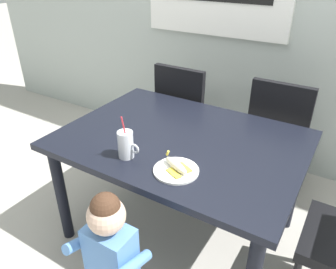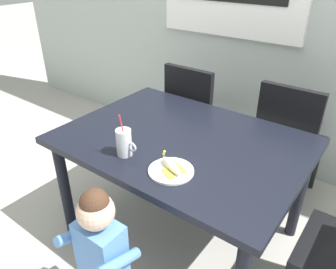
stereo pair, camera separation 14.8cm
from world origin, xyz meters
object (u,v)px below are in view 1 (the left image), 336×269
object	(u,v)px
milk_cup	(126,146)
peeled_banana	(176,166)
dining_chair_right	(279,132)
dining_chair_left	(185,113)
toddler_standing	(110,249)
snack_plate	(176,170)
dining_table	(181,150)

from	to	relation	value
milk_cup	peeled_banana	bearing A→B (deg)	5.03
dining_chair_right	peeled_banana	xyz separation A→B (m)	(-0.26, -1.08, 0.24)
dining_chair_left	toddler_standing	size ratio (longest dim) A/B	1.15
milk_cup	snack_plate	xyz separation A→B (m)	(0.30, 0.02, -0.06)
toddler_standing	peeled_banana	bearing A→B (deg)	75.38
toddler_standing	milk_cup	distance (m)	0.52
dining_chair_right	milk_cup	size ratio (longest dim) A/B	3.82
snack_plate	dining_table	bearing A→B (deg)	115.17
dining_chair_left	snack_plate	distance (m)	1.15
snack_plate	peeled_banana	xyz separation A→B (m)	(-0.00, 0.00, 0.03)
milk_cup	toddler_standing	bearing A→B (deg)	-64.20
dining_chair_right	toddler_standing	bearing A→B (deg)	76.16
dining_chair_right	milk_cup	bearing A→B (deg)	63.41
milk_cup	peeled_banana	size ratio (longest dim) A/B	1.45
dining_chair_right	toddler_standing	world-z (taller)	dining_chair_right
snack_plate	peeled_banana	size ratio (longest dim) A/B	1.33
dining_chair_left	snack_plate	xyz separation A→B (m)	(0.50, -1.02, 0.21)
milk_cup	peeled_banana	world-z (taller)	milk_cup
milk_cup	snack_plate	world-z (taller)	milk_cup
dining_chair_right	snack_plate	world-z (taller)	dining_chair_right
dining_table	dining_chair_left	world-z (taller)	dining_chair_left
dining_table	dining_chair_left	size ratio (longest dim) A/B	1.47
dining_chair_left	milk_cup	size ratio (longest dim) A/B	3.82
dining_chair_left	dining_chair_right	size ratio (longest dim) A/B	1.00
dining_chair_left	milk_cup	world-z (taller)	milk_cup
dining_table	dining_chair_left	bearing A→B (deg)	116.64
dining_chair_right	peeled_banana	size ratio (longest dim) A/B	5.55
dining_table	toddler_standing	world-z (taller)	toddler_standing
dining_chair_right	toddler_standing	distance (m)	1.54
dining_chair_right	dining_table	bearing A→B (deg)	62.15
milk_cup	dining_chair_right	bearing A→B (deg)	63.41
dining_table	dining_chair_right	world-z (taller)	dining_chair_right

